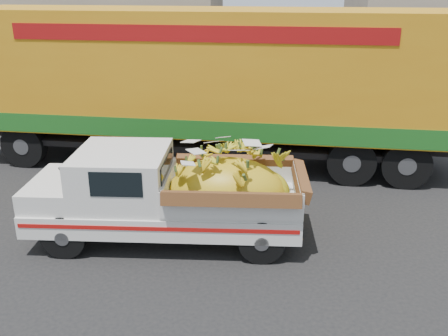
{
  "coord_description": "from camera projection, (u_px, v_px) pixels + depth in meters",
  "views": [
    {
      "loc": [
        2.97,
        -8.51,
        4.41
      ],
      "look_at": [
        2.33,
        0.11,
        1.16
      ],
      "focal_mm": 40.0,
      "sensor_mm": 36.0,
      "label": 1
    }
  ],
  "objects": [
    {
      "name": "building_left",
      "position": [
        19.0,
        26.0,
        22.51
      ],
      "size": [
        18.0,
        6.0,
        5.0
      ],
      "primitive_type": "cube",
      "color": "gray",
      "rests_on": "ground"
    },
    {
      "name": "pickup_truck",
      "position": [
        186.0,
        193.0,
        8.79
      ],
      "size": [
        4.77,
        1.85,
        1.66
      ],
      "rotation": [
        0.0,
        0.0,
        0.02
      ],
      "color": "black",
      "rests_on": "ground"
    },
    {
      "name": "ground",
      "position": [
        105.0,
        222.0,
        9.7
      ],
      "size": [
        100.0,
        100.0,
        0.0
      ],
      "primitive_type": "plane",
      "color": "black",
      "rests_on": "ground"
    },
    {
      "name": "curb",
      "position": [
        163.0,
        131.0,
        15.34
      ],
      "size": [
        60.0,
        0.25,
        0.15
      ],
      "primitive_type": "cube",
      "color": "gray",
      "rests_on": "ground"
    },
    {
      "name": "sidewalk",
      "position": [
        175.0,
        114.0,
        17.3
      ],
      "size": [
        60.0,
        4.0,
        0.14
      ],
      "primitive_type": "cube",
      "color": "gray",
      "rests_on": "ground"
    },
    {
      "name": "semi_trailer",
      "position": [
        208.0,
        80.0,
        12.21
      ],
      "size": [
        12.04,
        3.42,
        3.8
      ],
      "rotation": [
        0.0,
        0.0,
        -0.08
      ],
      "color": "black",
      "rests_on": "ground"
    }
  ]
}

